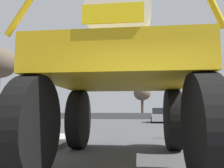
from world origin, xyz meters
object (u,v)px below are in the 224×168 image
Objects in this scene: bare_tree_far_center at (142,94)px; sedan_ahead at (160,116)px; oversize_sprayer at (121,76)px; traffic_signal_near_left at (52,76)px.

sedan_ahead is at bearing -81.50° from bare_tree_far_center.
traffic_signal_near_left is (-3.83, 4.93, 0.78)m from oversize_sprayer.
traffic_signal_near_left is at bearing 159.11° from sedan_ahead.
oversize_sprayer reaches higher than sedan_ahead.
sedan_ahead is 12.07m from bare_tree_far_center.
traffic_signal_near_left reaches higher than sedan_ahead.
oversize_sprayer is 1.08× the size of bare_tree_far_center.
traffic_signal_near_left is at bearing 37.24° from oversize_sprayer.
bare_tree_far_center is (-1.72, 11.52, 3.17)m from sedan_ahead.
oversize_sprayer is at bearing -52.13° from traffic_signal_near_left.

